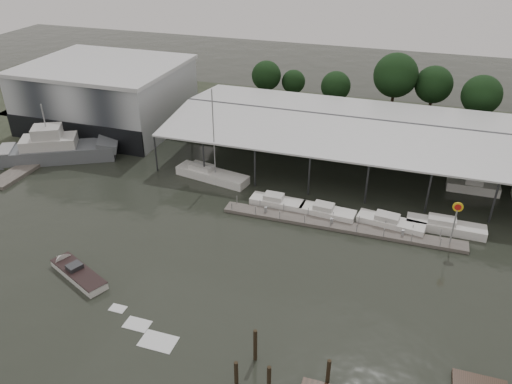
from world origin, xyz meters
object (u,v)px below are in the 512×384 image
(shell_fuel_sign, at_px, (456,216))
(grey_trawler, at_px, (59,149))
(speedboat_underway, at_px, (75,271))
(white_sailboat, at_px, (211,175))

(shell_fuel_sign, height_order, grey_trawler, grey_trawler)
(shell_fuel_sign, bearing_deg, speedboat_underway, -154.86)
(shell_fuel_sign, xyz_separation_m, speedboat_underway, (-35.86, -16.83, -3.53))
(grey_trawler, bearing_deg, white_sailboat, -25.23)
(shell_fuel_sign, distance_m, speedboat_underway, 39.77)
(shell_fuel_sign, relative_size, grey_trawler, 0.33)
(grey_trawler, bearing_deg, shell_fuel_sign, -33.65)
(shell_fuel_sign, bearing_deg, white_sailboat, 167.93)
(grey_trawler, relative_size, speedboat_underway, 0.94)
(white_sailboat, bearing_deg, speedboat_underway, -91.22)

